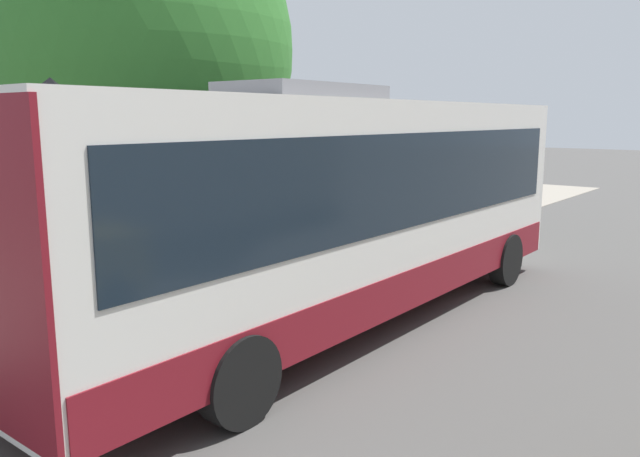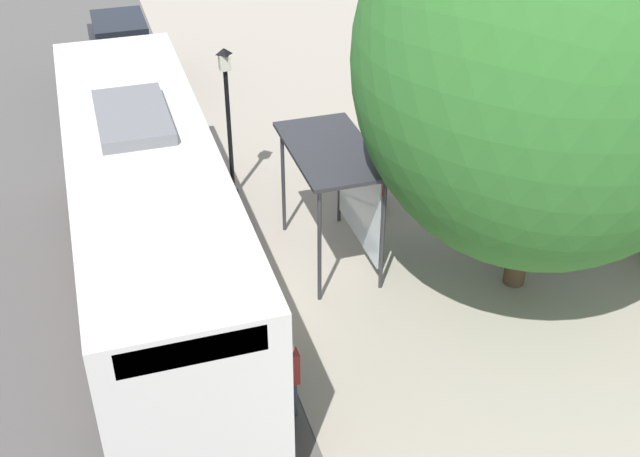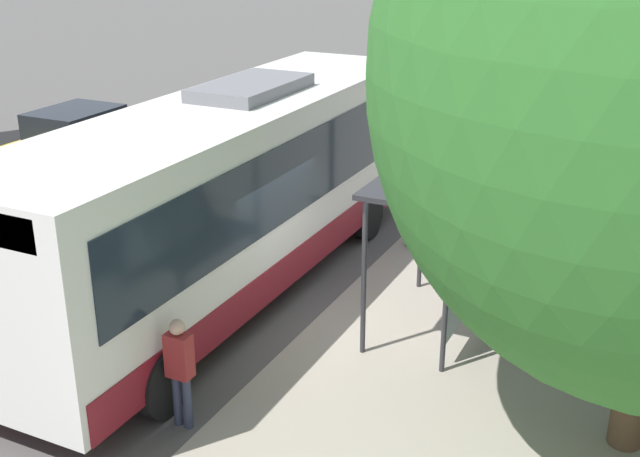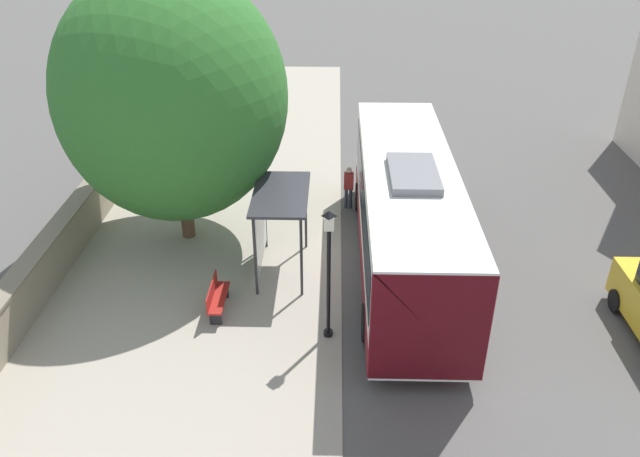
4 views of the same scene
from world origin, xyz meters
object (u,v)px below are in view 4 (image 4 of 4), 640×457
pedestrian (349,185)px  bench (217,297)px  bus_shelter (276,208)px  street_lamp_near (329,265)px  shade_tree (173,97)px  bus (406,214)px

pedestrian → bench: pedestrian is taller
bus_shelter → street_lamp_near: 3.48m
street_lamp_near → shade_tree: size_ratio=0.43×
bench → shade_tree: (-1.65, 4.09, 4.32)m
bus → shade_tree: (-6.96, 1.77, 2.90)m
bus_shelter → shade_tree: (-3.15, 1.96, 2.64)m
bus_shelter → bench: (-1.49, -2.12, -1.68)m
bus → bus_shelter: (-3.81, -0.19, 0.25)m
bench → bus: bearing=23.6°
bus → street_lamp_near: bearing=-124.2°
bus_shelter → bench: bus_shelter is taller
bench → shade_tree: 6.17m
bus → pedestrian: bearing=112.3°
bus_shelter → bench: 3.09m
bus_shelter → bench: size_ratio=1.94×
pedestrian → shade_tree: (-5.35, -2.15, 3.87)m
pedestrian → street_lamp_near: size_ratio=0.43×
pedestrian → bench: (-3.69, -6.24, -0.45)m
shade_tree → bus: bearing=-14.3°
bus → street_lamp_near: (-2.23, -3.29, 0.33)m
bus → bus_shelter: bus is taller
bench → shade_tree: bearing=112.0°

